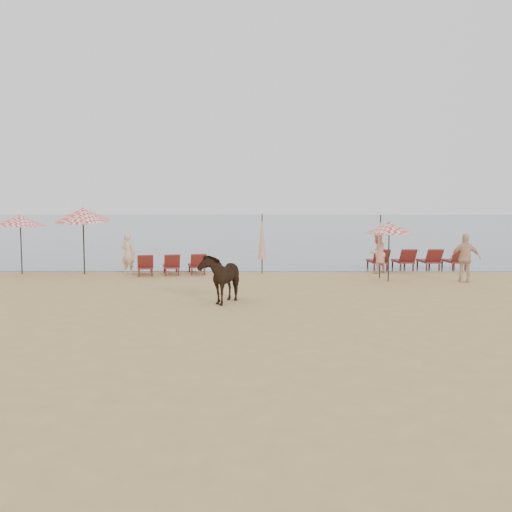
{
  "coord_description": "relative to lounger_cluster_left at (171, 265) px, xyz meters",
  "views": [
    {
      "loc": [
        0.03,
        -13.16,
        2.72
      ],
      "look_at": [
        0.0,
        5.0,
        1.1
      ],
      "focal_mm": 40.0,
      "sensor_mm": 36.0,
      "label": 1
    }
  ],
  "objects": [
    {
      "name": "ground",
      "position": [
        3.32,
        -8.99,
        -0.4
      ],
      "size": [
        120.0,
        120.0,
        0.0
      ],
      "primitive_type": "plane",
      "color": "tan",
      "rests_on": "ground"
    },
    {
      "name": "sea",
      "position": [
        3.32,
        71.01,
        -0.4
      ],
      "size": [
        160.0,
        140.0,
        0.06
      ],
      "primitive_type": "cube",
      "color": "#51606B",
      "rests_on": "ground"
    },
    {
      "name": "lounger_cluster_left",
      "position": [
        0.0,
        0.0,
        0.0
      ],
      "size": [
        2.87,
        2.04,
        0.57
      ],
      "rotation": [
        0.0,
        0.0,
        0.21
      ],
      "color": "maroon",
      "rests_on": "ground"
    },
    {
      "name": "lounger_cluster_right",
      "position": [
        10.1,
        1.73,
        0.03
      ],
      "size": [
        3.98,
        1.79,
        0.62
      ],
      "rotation": [
        0.0,
        0.0,
        0.03
      ],
      "color": "maroon",
      "rests_on": "ground"
    },
    {
      "name": "umbrella_open_left_a",
      "position": [
        -5.98,
        0.27,
        1.71
      ],
      "size": [
        2.07,
        2.07,
        2.35
      ],
      "rotation": [
        0.0,
        0.0,
        0.06
      ],
      "color": "black",
      "rests_on": "ground"
    },
    {
      "name": "umbrella_open_left_b",
      "position": [
        -3.47,
        0.17,
        1.96
      ],
      "size": [
        2.13,
        2.17,
        2.72
      ],
      "rotation": [
        0.0,
        0.0,
        0.01
      ],
      "color": "black",
      "rests_on": "ground"
    },
    {
      "name": "umbrella_open_right",
      "position": [
        8.05,
        -1.9,
        1.52
      ],
      "size": [
        1.74,
        1.74,
        2.13
      ],
      "rotation": [
        0.0,
        0.0,
        -0.25
      ],
      "color": "black",
      "rests_on": "ground"
    },
    {
      "name": "umbrella_closed_left",
      "position": [
        3.55,
        0.48,
        1.07
      ],
      "size": [
        0.29,
        0.29,
        2.38
      ],
      "rotation": [
        0.0,
        0.0,
        0.35
      ],
      "color": "black",
      "rests_on": "ground"
    },
    {
      "name": "umbrella_closed_right",
      "position": [
        7.96,
        -0.9,
        1.06
      ],
      "size": [
        0.29,
        0.29,
        2.37
      ],
      "rotation": [
        0.0,
        0.0,
        -0.0
      ],
      "color": "black",
      "rests_on": "ground"
    },
    {
      "name": "cow",
      "position": [
        2.35,
        -6.31,
        0.3
      ],
      "size": [
        1.25,
        1.82,
        1.41
      ],
      "primitive_type": "imported",
      "rotation": [
        0.0,
        0.0,
        -0.32
      ],
      "color": "black",
      "rests_on": "ground"
    },
    {
      "name": "beachgoer_left",
      "position": [
        -1.71,
        0.11,
        0.42
      ],
      "size": [
        0.7,
        0.6,
        1.63
      ],
      "primitive_type": "imported",
      "rotation": [
        0.0,
        0.0,
        2.73
      ],
      "color": "#DAB088",
      "rests_on": "ground"
    },
    {
      "name": "beachgoer_right_a",
      "position": [
        8.17,
        0.58,
        0.42
      ],
      "size": [
        1.01,
        0.97,
        1.64
      ],
      "primitive_type": "imported",
      "rotation": [
        0.0,
        0.0,
        3.79
      ],
      "color": "#E2AE8D",
      "rests_on": "ground"
    },
    {
      "name": "beachgoer_right_b",
      "position": [
        10.7,
        -2.16,
        0.46
      ],
      "size": [
        1.09,
        0.72,
        1.72
      ],
      "primitive_type": "imported",
      "rotation": [
        0.0,
        0.0,
        2.81
      ],
      "color": "#D7AB86",
      "rests_on": "ground"
    }
  ]
}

